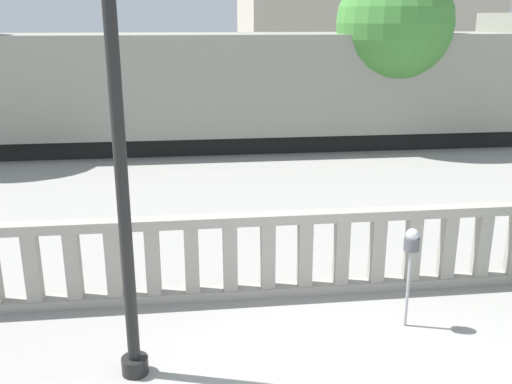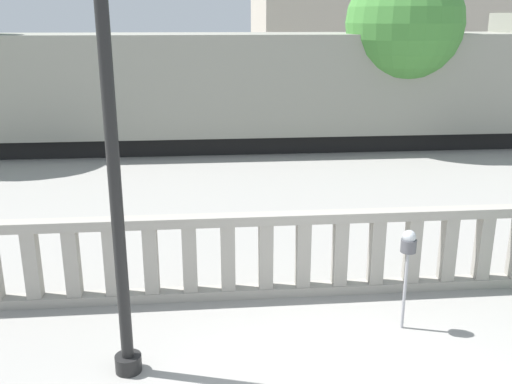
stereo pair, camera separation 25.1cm
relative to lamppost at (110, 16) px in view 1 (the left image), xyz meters
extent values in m
cube|color=#9E998E|center=(2.33, 1.72, -3.86)|extent=(13.77, 0.24, 0.14)
cube|color=#9E998E|center=(2.33, 1.72, -2.74)|extent=(13.77, 0.24, 0.14)
cube|color=#9E998E|center=(-1.49, 1.72, -3.30)|extent=(0.20, 0.20, 0.99)
cube|color=#9E998E|center=(-0.94, 1.72, -3.30)|extent=(0.20, 0.20, 0.99)
cube|color=#9E998E|center=(-0.40, 1.72, -3.30)|extent=(0.20, 0.20, 0.99)
cube|color=#9E998E|center=(0.15, 1.72, -3.30)|extent=(0.20, 0.20, 0.99)
cube|color=#9E998E|center=(0.69, 1.72, -3.30)|extent=(0.20, 0.20, 0.99)
cube|color=#9E998E|center=(1.24, 1.72, -3.30)|extent=(0.20, 0.20, 0.99)
cube|color=#9E998E|center=(1.78, 1.72, -3.30)|extent=(0.20, 0.20, 0.99)
cube|color=#9E998E|center=(2.33, 1.72, -3.30)|extent=(0.20, 0.20, 0.99)
cube|color=#9E998E|center=(2.87, 1.72, -3.30)|extent=(0.20, 0.20, 0.99)
cube|color=#9E998E|center=(3.42, 1.72, -3.30)|extent=(0.20, 0.20, 0.99)
cube|color=#9E998E|center=(3.96, 1.72, -3.30)|extent=(0.20, 0.20, 0.99)
cube|color=#9E998E|center=(4.51, 1.72, -3.30)|extent=(0.20, 0.20, 0.99)
cube|color=#9E998E|center=(5.06, 1.72, -3.30)|extent=(0.20, 0.20, 0.99)
cylinder|color=black|center=(0.00, 0.00, -3.83)|extent=(0.30, 0.30, 0.20)
cylinder|color=black|center=(0.00, 0.00, -0.75)|extent=(0.14, 0.14, 5.97)
cylinder|color=#99999E|center=(3.48, 0.64, -3.39)|extent=(0.04, 0.04, 1.08)
cylinder|color=#4C4C51|center=(3.48, 0.64, -2.77)|extent=(0.20, 0.20, 0.16)
sphere|color=#B2B7BC|center=(3.48, 0.64, -2.64)|extent=(0.17, 0.17, 0.17)
cube|color=black|center=(1.93, 11.87, -3.66)|extent=(22.75, 2.36, 0.55)
cube|color=gray|center=(1.93, 11.87, -1.93)|extent=(23.21, 2.95, 2.91)
cube|color=#ADA393|center=(11.10, 28.42, 0.85)|extent=(13.70, 8.99, 9.57)
cylinder|color=brown|center=(6.91, 11.13, -2.70)|extent=(0.32, 0.32, 2.46)
sphere|color=#428438|center=(6.91, 11.13, -0.17)|extent=(3.45, 3.45, 3.45)
camera|label=1|loc=(0.68, -5.79, -0.01)|focal=40.00mm
camera|label=2|loc=(0.93, -5.82, -0.01)|focal=40.00mm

